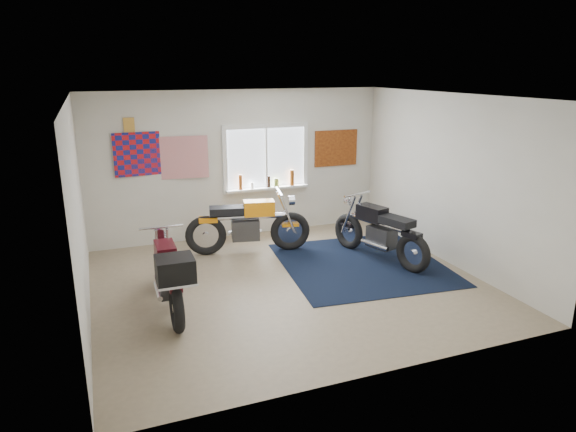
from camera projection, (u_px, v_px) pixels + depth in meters
name	position (u px, v px, depth m)	size (l,w,h in m)	color
ground	(289.00, 284.00, 7.57)	(5.50, 5.50, 0.00)	#9E896B
room_shell	(289.00, 175.00, 7.12)	(5.50, 5.50, 5.50)	white
navy_rug	(362.00, 264.00, 8.32)	(2.50, 2.60, 0.01)	black
window_assembly	(266.00, 162.00, 9.58)	(1.66, 0.17, 1.26)	white
oil_bottles	(272.00, 181.00, 9.65)	(1.10, 0.09, 0.30)	brown
flag_display	(129.00, 125.00, 8.54)	(1.60, 0.10, 1.17)	red
triumph_poster	(336.00, 148.00, 10.04)	(0.90, 0.03, 0.70)	#A54C14
yellow_triumph	(248.00, 226.00, 8.73)	(2.12, 0.70, 1.08)	black
black_chrome_bike	(380.00, 233.00, 8.40)	(0.83, 1.98, 1.04)	black
maroon_tourer	(170.00, 276.00, 6.53)	(0.59, 1.96, 1.00)	black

